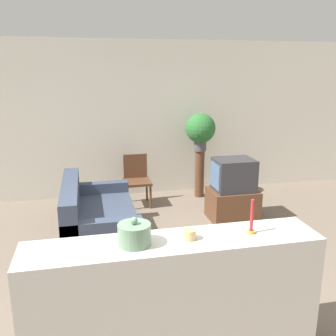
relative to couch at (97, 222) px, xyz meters
The scene contains 12 objects.
ground_plane 1.62m from the couch, 71.12° to the right, with size 14.00×14.00×0.00m, color #756656.
wall_back 2.26m from the couch, 75.04° to the left, with size 9.00×0.06×2.70m.
couch is the anchor object (origin of this frame).
tv_stand 2.06m from the couch, 10.31° to the left, with size 0.70×0.55×0.46m.
television 2.09m from the couch, 10.34° to the left, with size 0.58×0.47×0.47m.
wooden_chair 1.52m from the couch, 62.02° to the left, with size 0.44×0.44×0.83m.
plant_stand 2.37m from the couch, 38.71° to the left, with size 0.16×0.16×0.83m.
potted_plant 2.54m from the couch, 38.71° to the left, with size 0.51×0.51×0.65m.
foreground_counter 2.25m from the couch, 76.69° to the right, with size 2.21×0.44×0.99m.
decorative_bowl 2.32m from the couch, 84.12° to the right, with size 0.24×0.24×0.21m.
candle_jar 2.38m from the couch, 73.79° to the right, with size 0.10×0.10×0.07m.
candlestick 2.57m from the couch, 62.85° to the right, with size 0.07×0.07×0.27m.
Camera 1 is at (-0.59, -3.10, 2.20)m, focal length 40.00 mm.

